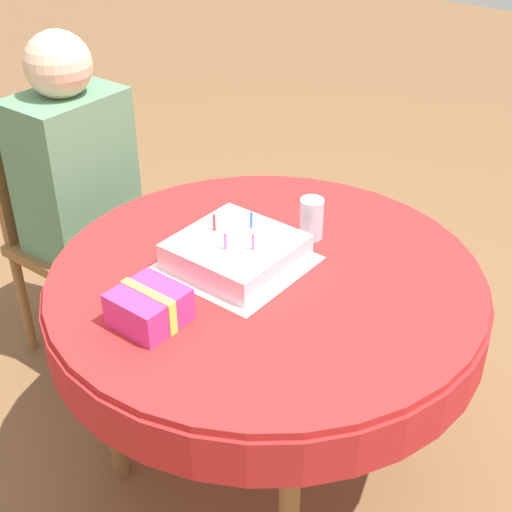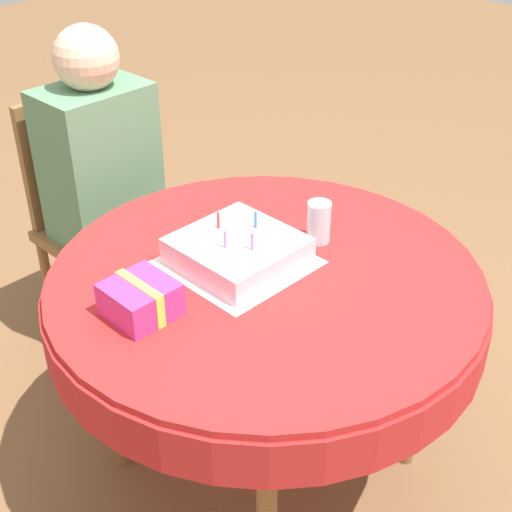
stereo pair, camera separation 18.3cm
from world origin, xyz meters
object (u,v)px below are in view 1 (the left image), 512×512
person (79,175)px  drinking_glass (311,219)px  birthday_cake (236,252)px  chair (69,225)px  gift_box (149,307)px

person → drinking_glass: bearing=-80.8°
person → birthday_cake: person is taller
chair → person: size_ratio=0.77×
birthday_cake → drinking_glass: size_ratio=2.46×
person → gift_box: size_ratio=7.48×
person → birthday_cake: 0.74m
birthday_cake → drinking_glass: bearing=-17.9°
birthday_cake → gift_box: (-0.32, 0.00, 0.00)m
chair → birthday_cake: (-0.08, -0.83, 0.25)m
person → drinking_glass: size_ratio=9.92×
birthday_cake → chair: bearing=84.3°
gift_box → chair: bearing=64.2°
drinking_glass → chair: bearing=99.6°
birthday_cake → gift_box: size_ratio=1.85×
chair → birthday_cake: chair is taller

